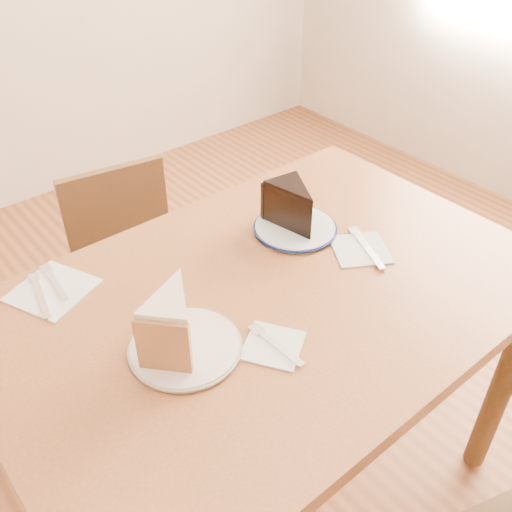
{
  "coord_description": "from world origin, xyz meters",
  "views": [
    {
      "loc": [
        -0.62,
        -0.69,
        1.55
      ],
      "look_at": [
        0.01,
        0.06,
        0.8
      ],
      "focal_mm": 40.0,
      "sensor_mm": 36.0,
      "label": 1
    }
  ],
  "objects_px": {
    "plate_navy": "(295,228)",
    "table": "(271,323)",
    "plate_cream": "(185,347)",
    "chocolate_cake": "(295,210)",
    "chair_far": "(139,281)",
    "carrot_cake": "(174,319)"
  },
  "relations": [
    {
      "from": "plate_navy",
      "to": "table",
      "type": "bearing_deg",
      "value": -145.0
    },
    {
      "from": "plate_cream",
      "to": "chocolate_cake",
      "type": "distance_m",
      "value": 0.46
    },
    {
      "from": "plate_navy",
      "to": "chocolate_cake",
      "type": "relative_size",
      "value": 1.46
    },
    {
      "from": "chair_far",
      "to": "chocolate_cake",
      "type": "xyz_separation_m",
      "value": [
        0.22,
        -0.44,
        0.39
      ]
    },
    {
      "from": "plate_cream",
      "to": "chocolate_cake",
      "type": "relative_size",
      "value": 1.54
    },
    {
      "from": "table",
      "to": "chocolate_cake",
      "type": "xyz_separation_m",
      "value": [
        0.19,
        0.13,
        0.16
      ]
    },
    {
      "from": "plate_cream",
      "to": "carrot_cake",
      "type": "height_order",
      "value": "carrot_cake"
    },
    {
      "from": "table",
      "to": "plate_cream",
      "type": "bearing_deg",
      "value": -173.73
    },
    {
      "from": "plate_cream",
      "to": "chocolate_cake",
      "type": "xyz_separation_m",
      "value": [
        0.43,
        0.16,
        0.05
      ]
    },
    {
      "from": "chair_far",
      "to": "plate_navy",
      "type": "relative_size",
      "value": 3.85
    },
    {
      "from": "table",
      "to": "plate_navy",
      "type": "distance_m",
      "value": 0.26
    },
    {
      "from": "plate_cream",
      "to": "carrot_cake",
      "type": "xyz_separation_m",
      "value": [
        -0.01,
        0.02,
        0.06
      ]
    },
    {
      "from": "table",
      "to": "chocolate_cake",
      "type": "distance_m",
      "value": 0.28
    },
    {
      "from": "chocolate_cake",
      "to": "carrot_cake",
      "type": "bearing_deg",
      "value": 25.8
    },
    {
      "from": "table",
      "to": "carrot_cake",
      "type": "bearing_deg",
      "value": -178.8
    },
    {
      "from": "table",
      "to": "plate_navy",
      "type": "xyz_separation_m",
      "value": [
        0.19,
        0.13,
        0.1
      ]
    },
    {
      "from": "table",
      "to": "plate_navy",
      "type": "height_order",
      "value": "plate_navy"
    },
    {
      "from": "carrot_cake",
      "to": "plate_cream",
      "type": "bearing_deg",
      "value": -27.88
    },
    {
      "from": "plate_cream",
      "to": "chair_far",
      "type": "bearing_deg",
      "value": 71.25
    },
    {
      "from": "chair_far",
      "to": "carrot_cake",
      "type": "bearing_deg",
      "value": 79.46
    },
    {
      "from": "chair_far",
      "to": "plate_navy",
      "type": "bearing_deg",
      "value": 126.4
    },
    {
      "from": "table",
      "to": "carrot_cake",
      "type": "xyz_separation_m",
      "value": [
        -0.25,
        -0.01,
        0.17
      ]
    }
  ]
}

